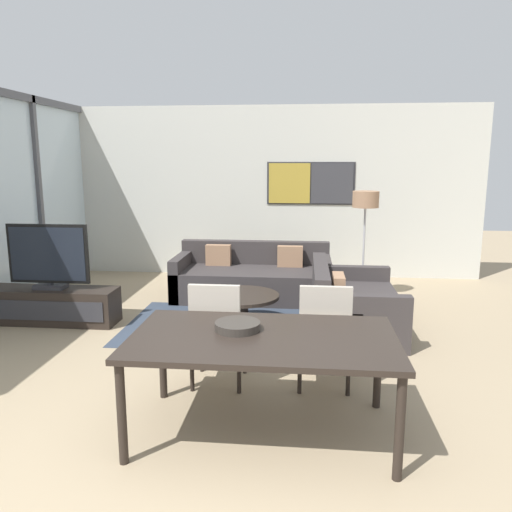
# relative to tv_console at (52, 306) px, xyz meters

# --- Properties ---
(wall_back) EXTENTS (7.17, 0.09, 2.80)m
(wall_back) POSITION_rel_tv_console_xyz_m (2.29, 2.82, 1.19)
(wall_back) COLOR silver
(wall_back) RESTS_ON ground_plane
(area_rug) EXTENTS (2.71, 1.70, 0.01)m
(area_rug) POSITION_rel_tv_console_xyz_m (2.28, 0.11, -0.21)
(area_rug) COLOR #333D4C
(area_rug) RESTS_ON ground_plane
(tv_console) EXTENTS (1.56, 0.43, 0.42)m
(tv_console) POSITION_rel_tv_console_xyz_m (0.00, 0.00, 0.00)
(tv_console) COLOR black
(tv_console) RESTS_ON ground_plane
(television) EXTENTS (0.97, 0.20, 0.77)m
(television) POSITION_rel_tv_console_xyz_m (0.00, 0.00, 0.59)
(television) COLOR #2D2D33
(television) RESTS_ON tv_console
(sofa_main) EXTENTS (2.17, 0.97, 0.76)m
(sofa_main) POSITION_rel_tv_console_xyz_m (2.28, 1.39, 0.05)
(sofa_main) COLOR #383333
(sofa_main) RESTS_ON ground_plane
(sofa_side) EXTENTS (0.97, 1.53, 0.76)m
(sofa_side) POSITION_rel_tv_console_xyz_m (3.51, 0.10, 0.05)
(sofa_side) COLOR #383333
(sofa_side) RESTS_ON ground_plane
(coffee_table) EXTENTS (0.89, 0.89, 0.38)m
(coffee_table) POSITION_rel_tv_console_xyz_m (2.28, 0.11, 0.08)
(coffee_table) COLOR black
(coffee_table) RESTS_ON ground_plane
(dining_table) EXTENTS (1.84, 1.04, 0.73)m
(dining_table) POSITION_rel_tv_console_xyz_m (2.73, -2.21, 0.46)
(dining_table) COLOR black
(dining_table) RESTS_ON ground_plane
(dining_chair_left) EXTENTS (0.46, 0.46, 0.93)m
(dining_chair_left) POSITION_rel_tv_console_xyz_m (2.27, -1.50, 0.30)
(dining_chair_left) COLOR #B2A899
(dining_chair_left) RESTS_ON ground_plane
(dining_chair_centre) EXTENTS (0.46, 0.46, 0.93)m
(dining_chair_centre) POSITION_rel_tv_console_xyz_m (3.18, -1.46, 0.30)
(dining_chair_centre) COLOR #B2A899
(dining_chair_centre) RESTS_ON ground_plane
(fruit_bowl) EXTENTS (0.33, 0.33, 0.06)m
(fruit_bowl) POSITION_rel_tv_console_xyz_m (2.53, -2.11, 0.55)
(fruit_bowl) COLOR #332D28
(fruit_bowl) RESTS_ON dining_table
(floor_lamp) EXTENTS (0.36, 0.36, 1.51)m
(floor_lamp) POSITION_rel_tv_console_xyz_m (3.81, 1.38, 1.08)
(floor_lamp) COLOR #2D2D33
(floor_lamp) RESTS_ON ground_plane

